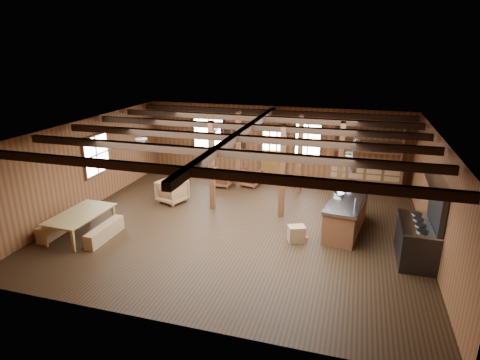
# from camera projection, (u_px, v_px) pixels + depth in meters

# --- Properties ---
(room) EXTENTS (10.04, 9.04, 2.84)m
(room) POSITION_uv_depth(u_px,v_px,m) (240.00, 179.00, 11.12)
(room) COLOR black
(room) RESTS_ON ground
(ceiling_joists) EXTENTS (9.80, 8.82, 0.18)m
(ceiling_joists) POSITION_uv_depth(u_px,v_px,m) (242.00, 133.00, 10.87)
(ceiling_joists) COLOR black
(ceiling_joists) RESTS_ON ceiling
(timber_posts) EXTENTS (3.95, 2.35, 2.80)m
(timber_posts) POSITION_uv_depth(u_px,v_px,m) (274.00, 161.00, 12.87)
(timber_posts) COLOR #492B14
(timber_posts) RESTS_ON floor
(back_door) EXTENTS (1.02, 0.08, 2.15)m
(back_door) POSITION_uv_depth(u_px,v_px,m) (273.00, 157.00, 15.33)
(back_door) COLOR brown
(back_door) RESTS_ON floor
(window_back_left) EXTENTS (1.32, 0.06, 1.32)m
(window_back_left) POSITION_uv_depth(u_px,v_px,m) (209.00, 134.00, 15.80)
(window_back_left) COLOR white
(window_back_left) RESTS_ON wall_back
(window_back_right) EXTENTS (1.02, 0.06, 1.32)m
(window_back_right) POSITION_uv_depth(u_px,v_px,m) (308.00, 141.00, 14.76)
(window_back_right) COLOR white
(window_back_right) RESTS_ON wall_back
(window_left) EXTENTS (0.14, 1.24, 1.32)m
(window_left) POSITION_uv_depth(u_px,v_px,m) (96.00, 155.00, 12.83)
(window_left) COLOR white
(window_left) RESTS_ON wall_back
(notice_boards) EXTENTS (1.08, 0.03, 0.90)m
(notice_boards) POSITION_uv_depth(u_px,v_px,m) (235.00, 135.00, 15.49)
(notice_boards) COLOR white
(notice_boards) RESTS_ON wall_back
(back_counter) EXTENTS (2.55, 0.60, 2.45)m
(back_counter) POSITION_uv_depth(u_px,v_px,m) (365.00, 173.00, 14.29)
(back_counter) COLOR brown
(back_counter) RESTS_ON floor
(pendant_lamps) EXTENTS (1.86, 2.36, 0.66)m
(pendant_lamps) POSITION_uv_depth(u_px,v_px,m) (179.00, 137.00, 12.36)
(pendant_lamps) COLOR #2F2F32
(pendant_lamps) RESTS_ON ceiling
(pot_rack) EXTENTS (0.37, 3.00, 0.41)m
(pot_rack) POSITION_uv_depth(u_px,v_px,m) (353.00, 153.00, 10.30)
(pot_rack) COLOR #2F2F32
(pot_rack) RESTS_ON ceiling
(kitchen_island) EXTENTS (1.23, 2.60, 1.20)m
(kitchen_island) POSITION_uv_depth(u_px,v_px,m) (346.00, 214.00, 11.15)
(kitchen_island) COLOR brown
(kitchen_island) RESTS_ON floor
(step_stool) EXTENTS (0.58, 0.51, 0.43)m
(step_stool) POSITION_uv_depth(u_px,v_px,m) (296.00, 234.00, 10.57)
(step_stool) COLOR olive
(step_stool) RESTS_ON floor
(commercial_range) EXTENTS (0.85, 1.66, 2.04)m
(commercial_range) POSITION_uv_depth(u_px,v_px,m) (420.00, 235.00, 9.51)
(commercial_range) COLOR #2F2F32
(commercial_range) RESTS_ON floor
(dining_table) EXTENTS (1.10, 1.90, 0.66)m
(dining_table) POSITION_uv_depth(u_px,v_px,m) (83.00, 225.00, 10.83)
(dining_table) COLOR #9A7E46
(dining_table) RESTS_ON floor
(bench_wall) EXTENTS (0.29, 1.54, 0.42)m
(bench_wall) POSITION_uv_depth(u_px,v_px,m) (60.00, 225.00, 11.07)
(bench_wall) COLOR olive
(bench_wall) RESTS_ON floor
(bench_aisle) EXTENTS (0.27, 1.45, 0.40)m
(bench_aisle) POSITION_uv_depth(u_px,v_px,m) (105.00, 232.00, 10.69)
(bench_aisle) COLOR olive
(bench_aisle) RESTS_ON floor
(armchair_a) EXTENTS (0.70, 0.72, 0.64)m
(armchair_a) POSITION_uv_depth(u_px,v_px,m) (222.00, 178.00, 14.71)
(armchair_a) COLOR brown
(armchair_a) RESTS_ON floor
(armchair_b) EXTENTS (0.80, 0.82, 0.64)m
(armchair_b) POSITION_uv_depth(u_px,v_px,m) (251.00, 177.00, 14.73)
(armchair_b) COLOR #5B2E1B
(armchair_b) RESTS_ON floor
(armchair_c) EXTENTS (1.04, 1.05, 0.75)m
(armchair_c) POSITION_uv_depth(u_px,v_px,m) (173.00, 191.00, 13.19)
(armchair_c) COLOR #997345
(armchair_c) RESTS_ON floor
(counter_pot) EXTENTS (0.31, 0.31, 0.19)m
(counter_pot) POSITION_uv_depth(u_px,v_px,m) (351.00, 184.00, 11.87)
(counter_pot) COLOR #B5B7BD
(counter_pot) RESTS_ON kitchen_island
(bowl) EXTENTS (0.37, 0.37, 0.07)m
(bowl) POSITION_uv_depth(u_px,v_px,m) (339.00, 194.00, 11.21)
(bowl) COLOR silver
(bowl) RESTS_ON kitchen_island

